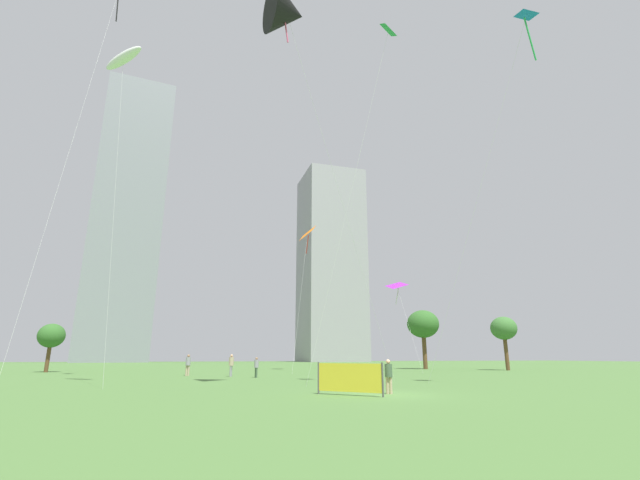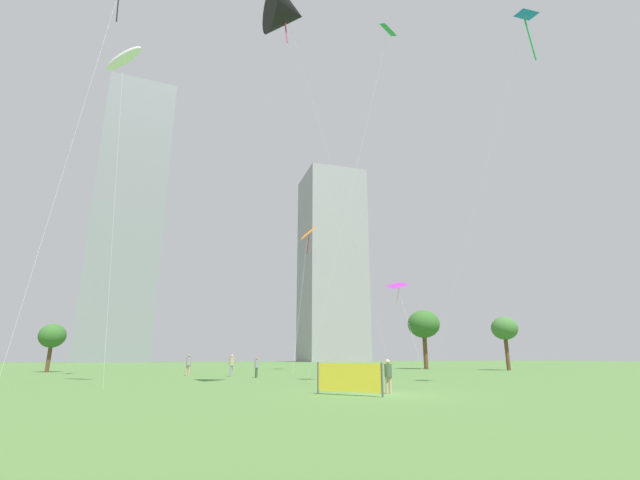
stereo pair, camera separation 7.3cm
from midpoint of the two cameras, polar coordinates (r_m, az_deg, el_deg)
The scene contains 17 objects.
ground at distance 21.13m, azimuth 7.97°, elevation -19.53°, with size 280.00×280.00×0.00m, color #4C7538.
person_standing_0 at distance 21.38m, azimuth 8.93°, elevation -17.04°, with size 0.34×0.34×1.55m.
person_standing_1 at distance 42.22m, azimuth -17.06°, elevation -15.29°, with size 0.41×0.41×1.86m.
person_standing_2 at distance 37.57m, azimuth -8.45°, elevation -16.09°, with size 0.36×0.36×1.62m.
person_standing_3 at distance 39.84m, azimuth -11.68°, elevation -15.67°, with size 0.41×0.41×1.86m.
kite_flying_0 at distance 32.98m, azimuth 25.45°, elevation 24.14°, with size 4.66×8.95×22.81m.
kite_flying_2 at distance 56.87m, azimuth -1.72°, elevation 0.83°, with size 4.68×9.51×18.36m.
kite_flying_3 at distance 34.43m, azimuth -24.55°, elevation 20.94°, with size 3.00×2.88×21.78m.
kite_flying_4 at distance 53.84m, azimuth 10.04°, elevation -5.92°, with size 3.83×8.31×10.73m.
kite_flying_5 at distance 32.21m, azimuth 8.86°, elevation 25.20°, with size 5.25×4.40×23.32m.
kite_flying_6 at distance 31.39m, azimuth -4.53°, elevation 27.74°, with size 11.06×8.53×24.64m.
park_tree_0 at distance 63.78m, azimuth 13.39°, elevation -10.79°, with size 4.43×4.43×8.03m.
park_tree_1 at distance 61.23m, azimuth 23.03°, elevation -10.74°, with size 3.25×3.25×6.64m.
park_tree_2 at distance 58.05m, azimuth -31.94°, elevation -10.71°, with size 2.81×2.81×5.26m.
distant_highrise_0 at distance 152.26m, azimuth 1.41°, elevation -3.23°, with size 19.96×20.53×65.97m, color #939399.
distant_highrise_1 at distance 155.72m, azimuth -23.97°, elevation 2.66°, with size 20.60×21.92×91.38m, color gray.
event_banner at distance 20.42m, azimuth 3.77°, elevation -17.66°, with size 2.30×2.40×1.43m.
Camera 1 is at (-8.37, -19.33, 1.68)m, focal length 24.27 mm.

